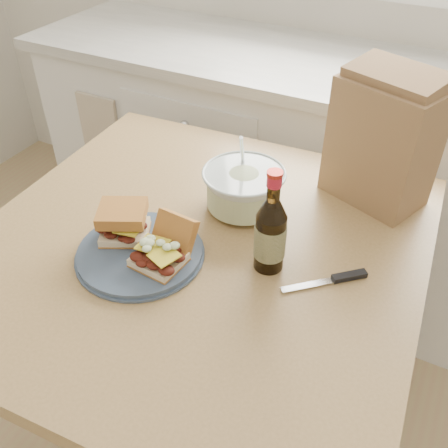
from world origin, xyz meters
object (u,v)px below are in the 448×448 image
at_px(plate, 140,253).
at_px(coleslaw_bowl, 243,190).
at_px(beer_bottle, 270,233).
at_px(dining_table, 198,280).
at_px(paper_bag, 383,143).

bearing_deg(plate, coleslaw_bowl, 65.06).
bearing_deg(beer_bottle, coleslaw_bowl, 114.22).
relative_size(dining_table, beer_bottle, 4.42).
distance_m(coleslaw_bowl, beer_bottle, 0.22).
bearing_deg(coleslaw_bowl, dining_table, -103.07).
relative_size(dining_table, coleslaw_bowl, 5.24).
bearing_deg(plate, paper_bag, 49.86).
bearing_deg(paper_bag, beer_bottle, -88.72).
bearing_deg(coleslaw_bowl, paper_bag, 36.63).
xyz_separation_m(dining_table, beer_bottle, (0.18, 0.00, 0.21)).
height_order(coleslaw_bowl, paper_bag, paper_bag).
distance_m(plate, coleslaw_bowl, 0.30).
bearing_deg(plate, dining_table, 49.17).
distance_m(plate, beer_bottle, 0.29).
relative_size(plate, coleslaw_bowl, 1.36).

